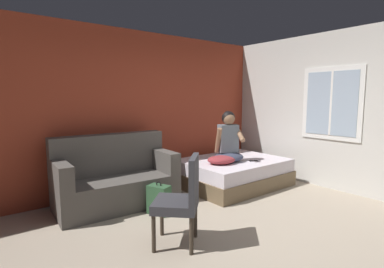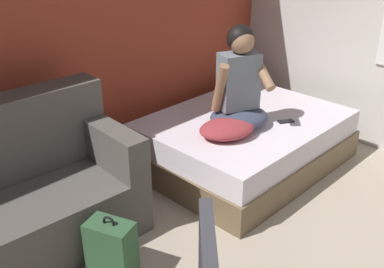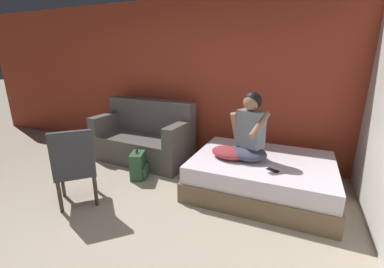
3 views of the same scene
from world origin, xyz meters
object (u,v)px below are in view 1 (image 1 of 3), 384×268
Objects in this scene: side_chair at (182,197)px; backpack at (159,200)px; person_seated at (228,141)px; cell_phone at (253,161)px; couch at (115,179)px; throw_pillow at (221,160)px; bed at (233,172)px.

side_chair is 0.99m from backpack.
person_seated reaches higher than cell_phone.
side_chair is 2.19m from person_seated.
side_chair reaches higher than backpack.
couch is 1.75m from throw_pillow.
cell_phone reaches higher than backpack.
backpack is at bearing 118.79° from cell_phone.
backpack is 1.95m from cell_phone.
bed is at bearing 30.74° from side_chair.
bed is 3.99× the size of backpack.
side_chair is at bearing -149.26° from bed.
throw_pillow reaches higher than cell_phone.
cell_phone reaches higher than bed.
throw_pillow is at bearing -17.10° from couch.
throw_pillow is at bearing 7.52° from backpack.
couch is at bearing 167.27° from person_seated.
side_chair is (-2.03, -1.21, 0.30)m from bed.
couch is at bearing 169.81° from bed.
person_seated is 6.08× the size of cell_phone.
couch reaches higher than backpack.
throw_pillow is at bearing 33.74° from side_chair.
throw_pillow is 0.63m from cell_phone.
cell_phone is at bearing -17.19° from couch.
side_chair is 2.04× the size of throw_pillow.
throw_pillow is (-0.24, -0.08, -0.29)m from person_seated.
throw_pillow is (1.66, -0.51, 0.16)m from couch.
couch is 3.64× the size of throw_pillow.
couch is 2.00m from person_seated.
person_seated is (1.91, -0.43, 0.44)m from couch.
throw_pillow is at bearing -162.26° from bed.
side_chair reaches higher than throw_pillow.
couch reaches higher than bed.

